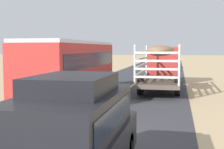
% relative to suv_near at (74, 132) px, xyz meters
% --- Properties ---
extents(ground_plane, '(240.00, 240.00, 0.00)m').
position_rel_suv_near_xyz_m(ground_plane, '(-1.37, 4.19, -1.15)').
color(ground_plane, tan).
extents(road_surface, '(8.00, 120.00, 0.02)m').
position_rel_suv_near_xyz_m(road_surface, '(-1.37, 4.19, -1.14)').
color(road_surface, '#38383D').
rests_on(road_surface, ground).
extents(road_centre_line, '(0.16, 117.60, 0.00)m').
position_rel_suv_near_xyz_m(road_centre_line, '(-1.37, 4.19, -1.13)').
color(road_centre_line, '#D8CC4C').
rests_on(road_centre_line, road_surface).
extents(suv_near, '(1.90, 4.62, 2.29)m').
position_rel_suv_near_xyz_m(suv_near, '(0.00, 0.00, 0.00)').
color(suv_near, black).
rests_on(suv_near, road_surface).
extents(livestock_truck, '(2.53, 9.70, 3.02)m').
position_rel_suv_near_xyz_m(livestock_truck, '(0.88, 17.32, 0.64)').
color(livestock_truck, '#B2332D').
rests_on(livestock_truck, road_surface).
extents(bus, '(2.54, 10.00, 3.21)m').
position_rel_suv_near_xyz_m(bus, '(-3.85, 10.77, 0.60)').
color(bus, red).
rests_on(bus, road_surface).
extents(car_far, '(1.90, 4.62, 1.93)m').
position_rel_suv_near_xyz_m(car_far, '(-0.16, 37.99, -0.06)').
color(car_far, silver).
rests_on(car_far, road_surface).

